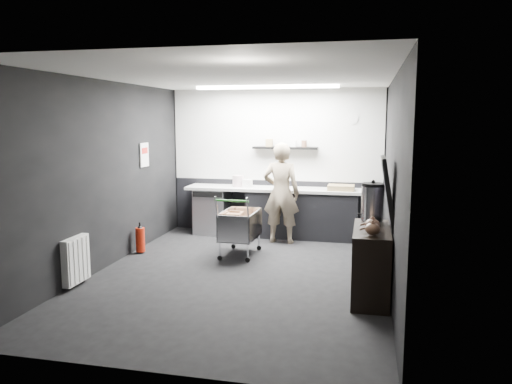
# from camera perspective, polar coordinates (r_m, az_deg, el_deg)

# --- Properties ---
(floor) EXTENTS (5.50, 5.50, 0.00)m
(floor) POSITION_cam_1_polar(r_m,az_deg,el_deg) (7.01, -1.92, -9.50)
(floor) COLOR black
(floor) RESTS_ON ground
(ceiling) EXTENTS (5.50, 5.50, 0.00)m
(ceiling) POSITION_cam_1_polar(r_m,az_deg,el_deg) (6.70, -2.04, 13.06)
(ceiling) COLOR silver
(ceiling) RESTS_ON wall_back
(wall_back) EXTENTS (5.50, 0.00, 5.50)m
(wall_back) POSITION_cam_1_polar(r_m,az_deg,el_deg) (9.40, 2.26, 3.48)
(wall_back) COLOR black
(wall_back) RESTS_ON floor
(wall_front) EXTENTS (5.50, 0.00, 5.50)m
(wall_front) POSITION_cam_1_polar(r_m,az_deg,el_deg) (4.15, -11.60, -2.95)
(wall_front) COLOR black
(wall_front) RESTS_ON floor
(wall_left) EXTENTS (0.00, 5.50, 5.50)m
(wall_left) POSITION_cam_1_polar(r_m,az_deg,el_deg) (7.48, -16.98, 1.86)
(wall_left) COLOR black
(wall_left) RESTS_ON floor
(wall_right) EXTENTS (0.00, 5.50, 5.50)m
(wall_right) POSITION_cam_1_polar(r_m,az_deg,el_deg) (6.52, 15.30, 1.00)
(wall_right) COLOR black
(wall_right) RESTS_ON floor
(kitchen_wall_panel) EXTENTS (3.95, 0.02, 1.70)m
(kitchen_wall_panel) POSITION_cam_1_polar(r_m,az_deg,el_deg) (9.35, 2.26, 6.53)
(kitchen_wall_panel) COLOR silver
(kitchen_wall_panel) RESTS_ON wall_back
(dado_panel) EXTENTS (3.95, 0.02, 1.00)m
(dado_panel) POSITION_cam_1_polar(r_m,az_deg,el_deg) (9.49, 2.21, -1.65)
(dado_panel) COLOR black
(dado_panel) RESTS_ON wall_back
(floating_shelf) EXTENTS (1.20, 0.22, 0.04)m
(floating_shelf) POSITION_cam_1_polar(r_m,az_deg,el_deg) (9.22, 3.35, 5.06)
(floating_shelf) COLOR black
(floating_shelf) RESTS_ON wall_back
(wall_clock) EXTENTS (0.20, 0.03, 0.20)m
(wall_clock) POSITION_cam_1_polar(r_m,az_deg,el_deg) (9.18, 10.97, 8.22)
(wall_clock) COLOR white
(wall_clock) RESTS_ON wall_back
(poster) EXTENTS (0.02, 0.30, 0.40)m
(poster) POSITION_cam_1_polar(r_m,az_deg,el_deg) (8.60, -12.65, 4.17)
(poster) COLOR white
(poster) RESTS_ON wall_left
(poster_red_band) EXTENTS (0.02, 0.22, 0.10)m
(poster_red_band) POSITION_cam_1_polar(r_m,az_deg,el_deg) (8.60, -12.64, 4.63)
(poster_red_band) COLOR red
(poster_red_band) RESTS_ON poster
(radiator) EXTENTS (0.10, 0.50, 0.60)m
(radiator) POSITION_cam_1_polar(r_m,az_deg,el_deg) (6.88, -19.90, -7.33)
(radiator) COLOR white
(radiator) RESTS_ON wall_left
(ceiling_strip) EXTENTS (2.40, 0.20, 0.04)m
(ceiling_strip) POSITION_cam_1_polar(r_m,az_deg,el_deg) (8.49, 1.19, 11.88)
(ceiling_strip) COLOR white
(ceiling_strip) RESTS_ON ceiling
(prep_counter) EXTENTS (3.20, 0.61, 0.90)m
(prep_counter) POSITION_cam_1_polar(r_m,az_deg,el_deg) (9.17, 2.69, -2.27)
(prep_counter) COLOR black
(prep_counter) RESTS_ON floor
(person) EXTENTS (0.66, 0.44, 1.75)m
(person) POSITION_cam_1_polar(r_m,az_deg,el_deg) (8.65, 2.89, -0.11)
(person) COLOR beige
(person) RESTS_ON floor
(shopping_cart) EXTENTS (0.54, 0.88, 0.96)m
(shopping_cart) POSITION_cam_1_polar(r_m,az_deg,el_deg) (7.90, -1.86, -4.00)
(shopping_cart) COLOR silver
(shopping_cart) RESTS_ON floor
(sideboard) EXTENTS (0.49, 1.14, 1.71)m
(sideboard) POSITION_cam_1_polar(r_m,az_deg,el_deg) (6.22, 13.13, -6.81)
(sideboard) COLOR black
(sideboard) RESTS_ON floor
(fire_extinguisher) EXTENTS (0.15, 0.15, 0.48)m
(fire_extinguisher) POSITION_cam_1_polar(r_m,az_deg,el_deg) (8.28, -13.09, -5.24)
(fire_extinguisher) COLOR #AF1F0B
(fire_extinguisher) RESTS_ON floor
(cardboard_box) EXTENTS (0.46, 0.35, 0.09)m
(cardboard_box) POSITION_cam_1_polar(r_m,az_deg,el_deg) (8.92, 9.69, 0.49)
(cardboard_box) COLOR #927A4E
(cardboard_box) RESTS_ON prep_counter
(pink_tub) EXTENTS (0.21, 0.21, 0.21)m
(pink_tub) POSITION_cam_1_polar(r_m,az_deg,el_deg) (9.25, -2.04, 1.26)
(pink_tub) COLOR beige
(pink_tub) RESTS_ON prep_counter
(white_container) EXTENTS (0.17, 0.14, 0.15)m
(white_container) POSITION_cam_1_polar(r_m,az_deg,el_deg) (9.16, -1.00, 0.99)
(white_container) COLOR white
(white_container) RESTS_ON prep_counter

